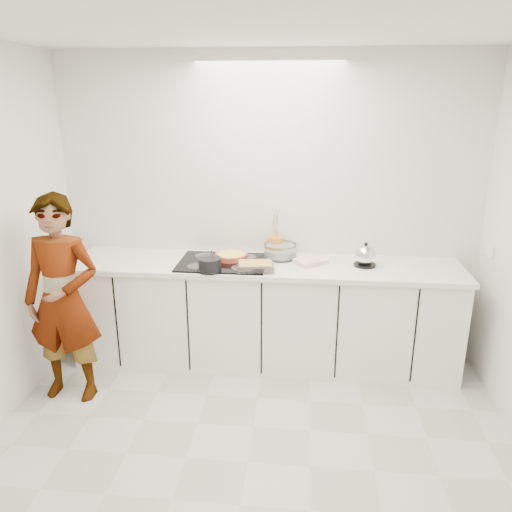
# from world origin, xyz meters

# --- Properties ---
(floor) EXTENTS (3.60, 3.20, 0.00)m
(floor) POSITION_xyz_m (0.00, 0.00, 0.00)
(floor) COLOR beige
(floor) RESTS_ON ground
(ceiling) EXTENTS (3.60, 3.20, 0.00)m
(ceiling) POSITION_xyz_m (0.00, 0.00, 2.60)
(ceiling) COLOR white
(ceiling) RESTS_ON wall_back
(wall_back) EXTENTS (3.60, 0.00, 2.60)m
(wall_back) POSITION_xyz_m (0.00, 1.60, 1.30)
(wall_back) COLOR white
(wall_back) RESTS_ON ground
(wall_front) EXTENTS (3.60, 0.00, 2.60)m
(wall_front) POSITION_xyz_m (0.00, -1.60, 1.30)
(wall_front) COLOR white
(wall_front) RESTS_ON ground
(base_cabinets) EXTENTS (3.20, 0.58, 0.87)m
(base_cabinets) POSITION_xyz_m (0.00, 1.28, 0.43)
(base_cabinets) COLOR white
(base_cabinets) RESTS_ON floor
(countertop) EXTENTS (3.24, 0.64, 0.04)m
(countertop) POSITION_xyz_m (0.00, 1.28, 0.89)
(countertop) COLOR white
(countertop) RESTS_ON base_cabinets
(hob) EXTENTS (0.72, 0.54, 0.01)m
(hob) POSITION_xyz_m (-0.35, 1.26, 0.92)
(hob) COLOR black
(hob) RESTS_ON countertop
(tart_dish) EXTENTS (0.36, 0.36, 0.04)m
(tart_dish) POSITION_xyz_m (-0.29, 1.34, 0.95)
(tart_dish) COLOR #BA4B31
(tart_dish) RESTS_ON hob
(saucepan) EXTENTS (0.23, 0.23, 0.17)m
(saucepan) POSITION_xyz_m (-0.41, 1.04, 0.97)
(saucepan) COLOR black
(saucepan) RESTS_ON hob
(baking_dish) EXTENTS (0.31, 0.25, 0.05)m
(baking_dish) POSITION_xyz_m (-0.06, 1.10, 0.95)
(baking_dish) COLOR silver
(baking_dish) RESTS_ON hob
(mixing_bowl) EXTENTS (0.34, 0.34, 0.13)m
(mixing_bowl) POSITION_xyz_m (0.12, 1.44, 0.97)
(mixing_bowl) COLOR silver
(mixing_bowl) RESTS_ON countertop
(tea_towel) EXTENTS (0.30, 0.29, 0.04)m
(tea_towel) POSITION_xyz_m (0.38, 1.32, 0.93)
(tea_towel) COLOR white
(tea_towel) RESTS_ON countertop
(kettle) EXTENTS (0.20, 0.20, 0.20)m
(kettle) POSITION_xyz_m (0.82, 1.31, 1.00)
(kettle) COLOR black
(kettle) RESTS_ON countertop
(utensil_crock) EXTENTS (0.17, 0.17, 0.16)m
(utensil_crock) POSITION_xyz_m (0.07, 1.53, 0.99)
(utensil_crock) COLOR orange
(utensil_crock) RESTS_ON countertop
(cook) EXTENTS (0.59, 0.39, 1.59)m
(cook) POSITION_xyz_m (-1.45, 0.63, 0.80)
(cook) COLOR white
(cook) RESTS_ON floor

